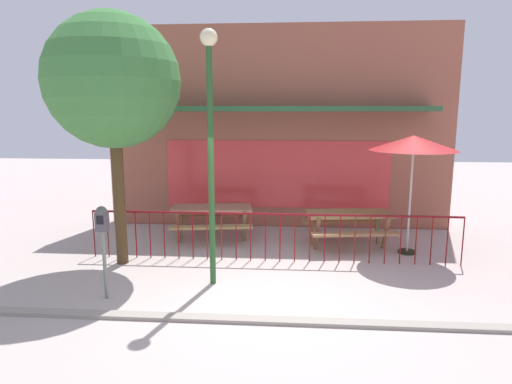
% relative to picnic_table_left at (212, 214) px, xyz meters
% --- Properties ---
extents(ground, '(40.00, 40.00, 0.00)m').
position_rel_picnic_table_left_xyz_m(ground, '(1.44, -3.25, -0.61)').
color(ground, '#B5A59F').
extents(pub_storefront, '(8.62, 1.41, 5.00)m').
position_rel_picnic_table_left_xyz_m(pub_storefront, '(1.44, 1.54, 1.89)').
color(pub_storefront, brown).
rests_on(pub_storefront, ground).
extents(patio_fence_front, '(7.26, 0.04, 0.97)m').
position_rel_picnic_table_left_xyz_m(patio_fence_front, '(1.44, -1.39, 0.05)').
color(patio_fence_front, maroon).
rests_on(patio_fence_front, ground).
extents(picnic_table_left, '(1.97, 1.59, 0.79)m').
position_rel_picnic_table_left_xyz_m(picnic_table_left, '(0.00, 0.00, 0.00)').
color(picnic_table_left, '#A66E56').
rests_on(picnic_table_left, ground).
extents(picnic_table_right, '(1.97, 1.59, 0.79)m').
position_rel_picnic_table_left_xyz_m(picnic_table_right, '(3.04, -0.33, 0.00)').
color(picnic_table_right, olive).
rests_on(picnic_table_right, ground).
extents(patio_umbrella, '(1.75, 1.75, 2.45)m').
position_rel_picnic_table_left_xyz_m(patio_umbrella, '(4.23, -0.67, 1.66)').
color(patio_umbrella, black).
rests_on(patio_umbrella, ground).
extents(parking_meter_near, '(0.18, 0.17, 1.49)m').
position_rel_picnic_table_left_xyz_m(parking_meter_near, '(-1.11, -3.37, 0.54)').
color(parking_meter_near, slate).
rests_on(parking_meter_near, ground).
extents(street_tree, '(2.45, 2.45, 4.69)m').
position_rel_picnic_table_left_xyz_m(street_tree, '(-1.47, -1.72, 2.83)').
color(street_tree, '#4B371E').
rests_on(street_tree, ground).
extents(street_lamp, '(0.28, 0.28, 4.19)m').
position_rel_picnic_table_left_xyz_m(street_lamp, '(0.47, -2.63, 2.10)').
color(street_lamp, '#265124').
rests_on(street_lamp, ground).
extents(curb_edge, '(12.06, 0.20, 0.11)m').
position_rel_picnic_table_left_xyz_m(curb_edge, '(1.44, -4.00, -0.61)').
color(curb_edge, gray).
rests_on(curb_edge, ground).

